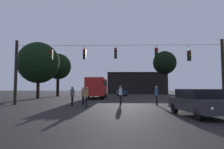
# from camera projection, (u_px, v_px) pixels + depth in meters

# --- Properties ---
(ground_plane) EXTENTS (168.00, 168.00, 0.00)m
(ground_plane) POSITION_uv_depth(u_px,v_px,m) (118.00, 99.00, 28.32)
(ground_plane) COLOR black
(ground_plane) RESTS_ON ground
(overhead_signal_span) EXTENTS (19.58, 0.44, 6.09)m
(overhead_signal_span) POSITION_uv_depth(u_px,v_px,m) (118.00, 66.00, 18.03)
(overhead_signal_span) COLOR black
(overhead_signal_span) RESTS_ON ground
(city_bus) EXTENTS (2.62, 11.02, 3.00)m
(city_bus) POSITION_uv_depth(u_px,v_px,m) (98.00, 86.00, 30.87)
(city_bus) COLOR #B21E19
(city_bus) RESTS_ON ground
(car_near_right) EXTENTS (2.30, 4.49, 1.52)m
(car_near_right) POSITION_uv_depth(u_px,v_px,m) (198.00, 102.00, 10.85)
(car_near_right) COLOR #2D2D33
(car_near_right) RESTS_ON ground
(car_far_left) EXTENTS (2.05, 4.42, 1.52)m
(car_far_left) POSITION_uv_depth(u_px,v_px,m) (122.00, 92.00, 38.81)
(car_far_left) COLOR navy
(car_far_left) RESTS_ON ground
(pedestrian_crossing_left) EXTENTS (0.28, 0.39, 1.71)m
(pedestrian_crossing_left) POSITION_uv_depth(u_px,v_px,m) (72.00, 95.00, 16.93)
(pedestrian_crossing_left) COLOR black
(pedestrian_crossing_left) RESTS_ON ground
(pedestrian_crossing_center) EXTENTS (0.28, 0.38, 1.65)m
(pedestrian_crossing_center) POSITION_uv_depth(u_px,v_px,m) (87.00, 96.00, 15.66)
(pedestrian_crossing_center) COLOR black
(pedestrian_crossing_center) RESTS_ON ground
(pedestrian_crossing_right) EXTENTS (0.31, 0.40, 1.63)m
(pedestrian_crossing_right) POSITION_uv_depth(u_px,v_px,m) (83.00, 95.00, 17.74)
(pedestrian_crossing_right) COLOR black
(pedestrian_crossing_right) RESTS_ON ground
(pedestrian_near_bus) EXTENTS (0.33, 0.41, 1.77)m
(pedestrian_near_bus) POSITION_uv_depth(u_px,v_px,m) (121.00, 94.00, 18.98)
(pedestrian_near_bus) COLOR black
(pedestrian_near_bus) RESTS_ON ground
(pedestrian_trailing) EXTENTS (0.27, 0.38, 1.77)m
(pedestrian_trailing) POSITION_uv_depth(u_px,v_px,m) (157.00, 94.00, 17.62)
(pedestrian_trailing) COLOR black
(pedestrian_trailing) RESTS_ON ground
(corner_building) EXTENTS (15.51, 11.26, 5.67)m
(corner_building) POSITION_uv_depth(u_px,v_px,m) (136.00, 83.00, 55.20)
(corner_building) COLOR black
(corner_building) RESTS_ON ground
(tree_left_silhouette) EXTENTS (6.31, 6.31, 8.59)m
(tree_left_silhouette) POSITION_uv_depth(u_px,v_px,m) (39.00, 63.00, 29.68)
(tree_left_silhouette) COLOR black
(tree_left_silhouette) RESTS_ON ground
(tree_behind_building) EXTENTS (4.88, 4.88, 8.08)m
(tree_behind_building) POSITION_uv_depth(u_px,v_px,m) (58.00, 67.00, 36.70)
(tree_behind_building) COLOR black
(tree_behind_building) RESTS_ON ground
(tree_right_far) EXTENTS (4.95, 4.95, 9.42)m
(tree_right_far) POSITION_uv_depth(u_px,v_px,m) (165.00, 63.00, 41.26)
(tree_right_far) COLOR black
(tree_right_far) RESTS_ON ground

